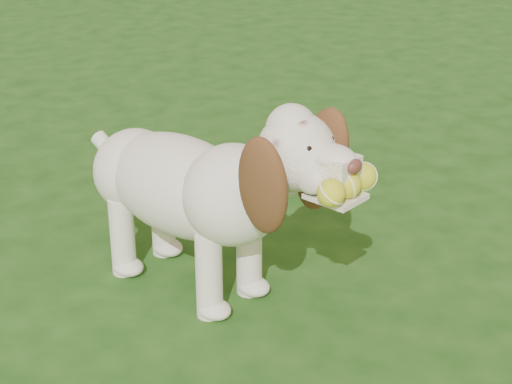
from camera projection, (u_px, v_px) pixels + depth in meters
ground at (298, 268)px, 3.65m from camera, size 80.00×80.00×0.00m
dog at (202, 184)px, 3.28m from camera, size 0.70×1.36×0.89m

